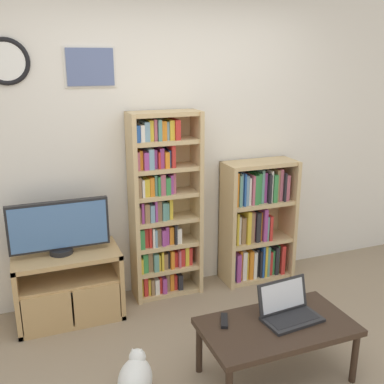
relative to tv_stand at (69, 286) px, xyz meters
name	(u,v)px	position (x,y,z in m)	size (l,w,h in m)	color
wall_back	(163,146)	(0.90, 0.29, 1.02)	(6.38, 0.09, 2.60)	silver
tv_stand	(69,286)	(0.00, 0.00, 0.00)	(0.82, 0.45, 0.56)	tan
television	(59,227)	(-0.03, 0.02, 0.50)	(0.76, 0.18, 0.43)	black
bookshelf_tall	(162,209)	(0.83, 0.13, 0.50)	(0.60, 0.26, 1.62)	tan
bookshelf_short	(255,222)	(1.73, 0.11, 0.27)	(0.68, 0.31, 1.14)	tan
coffee_table	(277,330)	(1.17, -1.21, 0.07)	(0.98, 0.54, 0.39)	#332319
laptop	(288,309)	(1.28, -1.17, 0.17)	(0.39, 0.28, 0.23)	#232326
remote_near_laptop	(224,321)	(0.86, -1.07, 0.12)	(0.11, 0.16, 0.02)	black
cat	(136,378)	(0.27, -1.05, -0.16)	(0.32, 0.56, 0.29)	white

